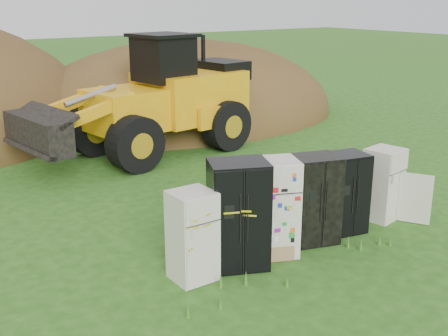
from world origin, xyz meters
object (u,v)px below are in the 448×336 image
Objects in this scene: fridge_leftmost at (192,236)px; fridge_open_door at (383,184)px; fridge_sticker at (274,207)px; wheel_loader at (140,97)px; fridge_black_right at (344,193)px; fridge_dark_mid at (314,199)px; fridge_black_side at (238,215)px.

fridge_leftmost is 4.87m from fridge_open_door.
fridge_sticker is at bearing 170.26° from fridge_open_door.
fridge_open_door is 0.21× the size of wheel_loader.
fridge_sticker is at bearing -167.91° from fridge_black_right.
fridge_open_door is at bearing 23.01° from fridge_sticker.
fridge_black_right is 7.67m from wheel_loader.
fridge_leftmost is at bearing -157.61° from fridge_sticker.
fridge_sticker reaches higher than fridge_black_right.
fridge_leftmost is 8.13m from wheel_loader.
fridge_black_right is 1.05× the size of fridge_open_door.
fridge_sticker is 1.11× the size of fridge_black_right.
fridge_dark_mid is at bearing -166.99° from fridge_black_right.
fridge_open_door is (1.20, 0.01, -0.04)m from fridge_black_right.
fridge_black_side reaches higher than fridge_black_right.
fridge_black_right is (1.87, 0.01, -0.09)m from fridge_sticker.
fridge_dark_mid reaches higher than fridge_black_right.
wheel_loader is (-2.05, 7.55, 1.03)m from fridge_open_door.
fridge_black_right is at bearing -0.18° from fridge_leftmost.
fridge_leftmost is at bearing 170.03° from fridge_open_door.
fridge_black_side reaches higher than fridge_open_door.
fridge_black_side is 1.86m from fridge_dark_mid.
wheel_loader reaches higher than fridge_black_side.
wheel_loader is (1.03, 7.56, 0.90)m from fridge_sticker.
fridge_black_side is 1.06× the size of fridge_sticker.
fridge_sticker reaches higher than fridge_leftmost.
fridge_black_right is 1.20m from fridge_open_door.
fridge_leftmost is 1.00× the size of fridge_open_door.
fridge_open_door is at bearing -83.06° from wheel_loader.
fridge_dark_mid is 0.86m from fridge_black_right.
fridge_dark_mid is 0.23× the size of wheel_loader.
fridge_black_side is 0.26× the size of wheel_loader.
fridge_black_side is at bearing -1.97° from fridge_leftmost.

